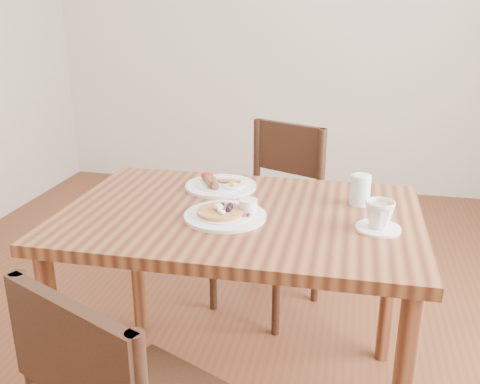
{
  "coord_description": "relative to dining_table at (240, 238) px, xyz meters",
  "views": [
    {
      "loc": [
        0.35,
        -1.64,
        1.41
      ],
      "look_at": [
        0.0,
        0.0,
        0.82
      ],
      "focal_mm": 40.0,
      "sensor_mm": 36.0,
      "label": 1
    }
  ],
  "objects": [
    {
      "name": "breakfast_plate",
      "position": [
        -0.13,
        0.23,
        0.11
      ],
      "size": [
        0.27,
        0.27,
        0.04
      ],
      "color": "white",
      "rests_on": "dining_table"
    },
    {
      "name": "chair_far",
      "position": [
        0.01,
        0.71,
        -0.16
      ],
      "size": [
        0.56,
        0.56,
        0.88
      ],
      "rotation": [
        0.0,
        0.0,
        2.71
      ],
      "color": "#381F14",
      "rests_on": "ground"
    },
    {
      "name": "water_glass",
      "position": [
        0.39,
        0.16,
        0.15
      ],
      "size": [
        0.07,
        0.07,
        0.11
      ],
      "primitive_type": "cylinder",
      "color": "silver",
      "rests_on": "dining_table"
    },
    {
      "name": "dining_table",
      "position": [
        0.0,
        0.0,
        0.0
      ],
      "size": [
        1.2,
        0.8,
        0.75
      ],
      "color": "brown",
      "rests_on": "ground"
    },
    {
      "name": "pancake_plate",
      "position": [
        -0.03,
        -0.06,
        0.11
      ],
      "size": [
        0.27,
        0.27,
        0.06
      ],
      "color": "white",
      "rests_on": "dining_table"
    },
    {
      "name": "teacup_saucer",
      "position": [
        0.45,
        -0.06,
        0.14
      ],
      "size": [
        0.14,
        0.14,
        0.09
      ],
      "color": "white",
      "rests_on": "dining_table"
    }
  ]
}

